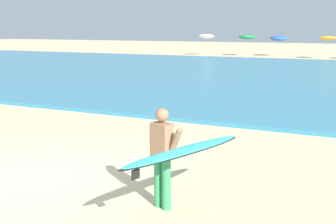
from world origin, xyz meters
The scene contains 7 objects.
ground_plane centered at (0.00, 0.00, 0.00)m, with size 160.00×160.00×0.00m, color beige.
sea centered at (0.00, 19.79, 0.07)m, with size 120.00×28.00×0.14m, color teal.
surfer_with_board centered at (3.21, -0.24, 1.03)m, with size 1.37×2.63×1.73m.
beach_umbrella_0 centered at (-8.64, 36.92, 2.10)m, with size 1.72×1.75×2.41m.
beach_umbrella_1 centered at (-4.34, 37.83, 2.04)m, with size 1.81×1.83×2.33m.
beach_umbrella_2 centered at (-1.05, 38.61, 1.92)m, with size 1.83×1.86×2.27m.
beach_umbrella_3 centered at (3.91, 36.53, 2.03)m, with size 1.73×1.74×2.25m.
Camera 1 is at (5.62, -5.91, 3.00)m, focal length 42.71 mm.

